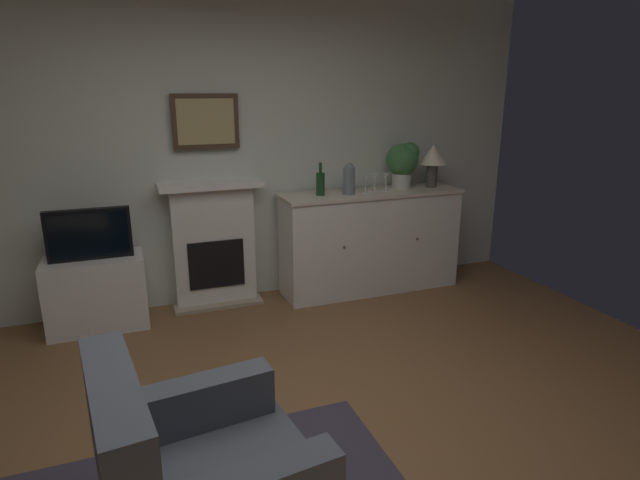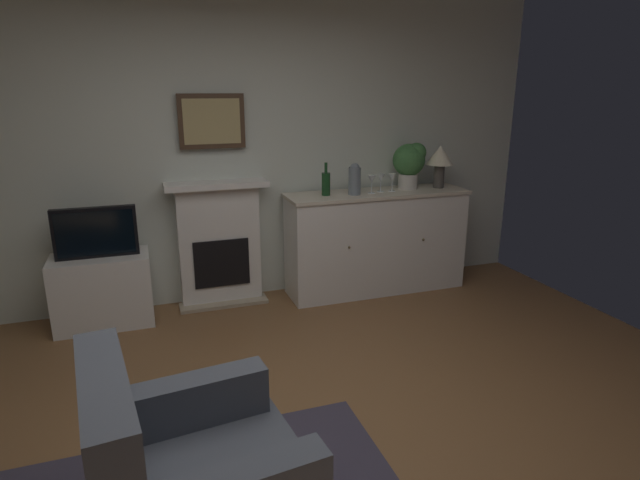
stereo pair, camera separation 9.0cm
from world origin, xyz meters
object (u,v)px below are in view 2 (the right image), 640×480
at_px(wine_bottle, 326,183).
at_px(tv_cabinet, 103,290).
at_px(framed_picture, 212,121).
at_px(potted_plant_small, 410,161).
at_px(sideboard_cabinet, 376,241).
at_px(wine_glass_center, 381,179).
at_px(wine_glass_right, 392,178).
at_px(tv_set, 96,233).
at_px(vase_decorative, 355,179).
at_px(table_lamp, 440,158).
at_px(fireplace_unit, 219,243).
at_px(wine_glass_left, 372,180).

bearing_deg(wine_bottle, tv_cabinet, 179.63).
bearing_deg(framed_picture, potted_plant_small, -5.68).
relative_size(sideboard_cabinet, wine_glass_center, 10.33).
relative_size(wine_glass_right, tv_set, 0.27).
xyz_separation_m(wine_glass_right, potted_plant_small, (0.21, 0.06, 0.13)).
distance_m(wine_glass_right, vase_decorative, 0.39).
xyz_separation_m(sideboard_cabinet, tv_cabinet, (-2.41, 0.02, -0.19)).
xyz_separation_m(table_lamp, tv_cabinet, (-3.05, 0.02, -0.94)).
bearing_deg(sideboard_cabinet, framed_picture, 171.20).
relative_size(wine_glass_right, tv_cabinet, 0.22).
height_order(sideboard_cabinet, table_lamp, table_lamp).
bearing_deg(sideboard_cabinet, wine_glass_right, -7.76).
xyz_separation_m(fireplace_unit, sideboard_cabinet, (1.44, -0.18, -0.07)).
xyz_separation_m(framed_picture, potted_plant_small, (1.78, -0.18, -0.39)).
bearing_deg(tv_set, wine_glass_center, 0.04).
xyz_separation_m(fireplace_unit, vase_decorative, (1.19, -0.23, 0.54)).
height_order(framed_picture, table_lamp, framed_picture).
xyz_separation_m(vase_decorative, potted_plant_small, (0.60, 0.10, 0.12)).
distance_m(wine_glass_center, wine_glass_right, 0.11).
bearing_deg(wine_bottle, tv_set, -179.67).
xyz_separation_m(sideboard_cabinet, potted_plant_small, (0.34, 0.05, 0.73)).
height_order(table_lamp, wine_bottle, table_lamp).
relative_size(fireplace_unit, framed_picture, 2.00).
xyz_separation_m(fireplace_unit, wine_glass_center, (1.46, -0.18, 0.52)).
xyz_separation_m(framed_picture, tv_cabinet, (-0.97, -0.21, -1.31)).
height_order(wine_bottle, wine_glass_center, wine_bottle).
relative_size(table_lamp, tv_cabinet, 0.53).
xyz_separation_m(table_lamp, wine_glass_left, (-0.72, -0.05, -0.16)).
xyz_separation_m(tv_cabinet, tv_set, (0.00, -0.02, 0.49)).
bearing_deg(potted_plant_small, sideboard_cabinet, -172.50).
height_order(fireplace_unit, tv_set, fireplace_unit).
bearing_deg(wine_glass_right, tv_set, 179.77).
bearing_deg(sideboard_cabinet, wine_bottle, 179.68).
bearing_deg(sideboard_cabinet, wine_glass_center, -14.16).
bearing_deg(wine_bottle, wine_glass_right, -1.92).
xyz_separation_m(wine_glass_left, tv_set, (-2.33, 0.04, -0.29)).
relative_size(wine_bottle, wine_glass_left, 1.76).
relative_size(table_lamp, wine_glass_right, 2.42).
bearing_deg(wine_glass_right, tv_cabinet, 179.25).
relative_size(wine_glass_left, wine_glass_center, 1.00).
relative_size(wine_bottle, wine_glass_right, 1.76).
height_order(sideboard_cabinet, tv_cabinet, sideboard_cabinet).
height_order(framed_picture, sideboard_cabinet, framed_picture).
height_order(wine_glass_center, tv_cabinet, wine_glass_center).
relative_size(wine_glass_left, potted_plant_small, 0.38).
distance_m(sideboard_cabinet, wine_bottle, 0.77).
bearing_deg(table_lamp, vase_decorative, -176.78).
bearing_deg(wine_glass_center, potted_plant_small, 9.28).
relative_size(fireplace_unit, tv_cabinet, 1.47).
bearing_deg(wine_glass_center, wine_bottle, 178.97).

